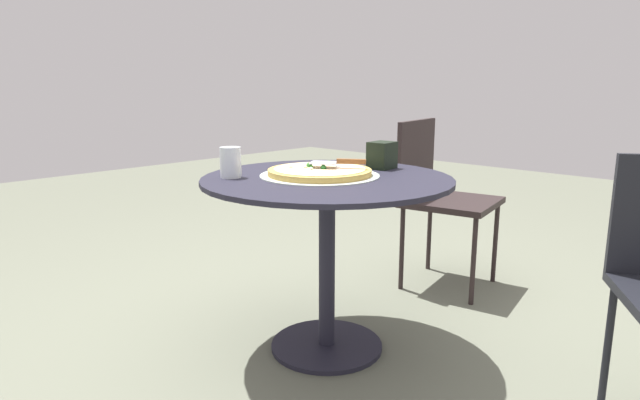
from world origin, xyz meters
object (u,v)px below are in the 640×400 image
(pizza_on_tray, at_px, (320,172))
(napkin_dispenser, at_px, (382,155))
(pizza_server, at_px, (338,162))
(drinking_cup, at_px, (231,162))
(patio_chair_far, at_px, (438,189))
(patio_table, at_px, (327,218))

(pizza_on_tray, relative_size, napkin_dispenser, 4.14)
(pizza_server, bearing_deg, drinking_cup, -40.31)
(napkin_dispenser, distance_m, patio_chair_far, 0.67)
(pizza_server, xyz_separation_m, napkin_dispenser, (-0.25, 0.01, 0.00))
(pizza_on_tray, height_order, patio_chair_far, patio_chair_far)
(pizza_on_tray, xyz_separation_m, pizza_server, (-0.05, 0.05, 0.04))
(patio_table, xyz_separation_m, drinking_cup, (0.25, -0.25, 0.21))
(drinking_cup, relative_size, napkin_dispenser, 1.03)
(patio_table, xyz_separation_m, napkin_dispenser, (-0.31, 0.02, 0.21))
(pizza_server, bearing_deg, patio_chair_far, -174.19)
(patio_table, relative_size, pizza_server, 4.63)
(pizza_on_tray, bearing_deg, patio_table, 87.06)
(patio_chair_far, bearing_deg, napkin_dispenser, 9.45)
(patio_table, distance_m, napkin_dispenser, 0.37)
(patio_table, bearing_deg, napkin_dispenser, 175.95)
(drinking_cup, distance_m, napkin_dispenser, 0.62)
(patio_table, height_order, drinking_cup, drinking_cup)
(pizza_server, bearing_deg, napkin_dispenser, 176.82)
(patio_table, height_order, pizza_on_tray, pizza_on_tray)
(patio_table, distance_m, pizza_server, 0.21)
(pizza_server, height_order, napkin_dispenser, napkin_dispenser)
(pizza_on_tray, bearing_deg, drinking_cup, -39.95)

